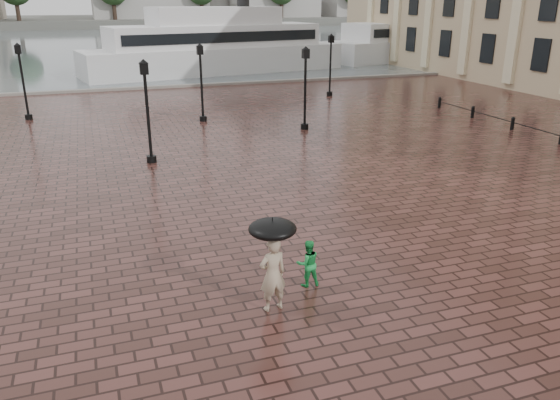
# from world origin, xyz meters

# --- Properties ---
(ground) EXTENTS (300.00, 300.00, 0.00)m
(ground) POSITION_xyz_m (0.00, 0.00, 0.00)
(ground) COLOR #341C17
(ground) RESTS_ON ground
(harbour_water) EXTENTS (240.00, 240.00, 0.00)m
(harbour_water) POSITION_xyz_m (0.00, 92.00, 0.00)
(harbour_water) COLOR #475056
(harbour_water) RESTS_ON ground
(quay_edge) EXTENTS (80.00, 0.60, 0.30)m
(quay_edge) POSITION_xyz_m (0.00, 32.00, 0.00)
(quay_edge) COLOR slate
(quay_edge) RESTS_ON ground
(far_shore) EXTENTS (300.00, 60.00, 2.00)m
(far_shore) POSITION_xyz_m (0.00, 160.00, 1.00)
(far_shore) COLOR #4C4C47
(far_shore) RESTS_ON ground
(street_lamps) EXTENTS (21.44, 14.44, 4.40)m
(street_lamps) POSITION_xyz_m (-1.60, 17.60, 2.33)
(street_lamps) COLOR black
(street_lamps) RESTS_ON ground
(adult_pedestrian) EXTENTS (0.72, 0.52, 1.83)m
(adult_pedestrian) POSITION_xyz_m (-4.76, -3.59, 0.91)
(adult_pedestrian) COLOR tan
(adult_pedestrian) RESTS_ON ground
(child_pedestrian) EXTENTS (0.63, 0.50, 1.25)m
(child_pedestrian) POSITION_xyz_m (-3.55, -2.79, 0.62)
(child_pedestrian) COLOR green
(child_pedestrian) RESTS_ON ground
(ferry_near) EXTENTS (26.72, 10.74, 8.54)m
(ferry_near) POSITION_xyz_m (4.02, 40.61, 2.57)
(ferry_near) COLOR silver
(ferry_near) RESTS_ON ground
(ferry_far) EXTENTS (25.43, 11.44, 8.11)m
(ferry_far) POSITION_xyz_m (30.41, 45.83, 2.44)
(ferry_far) COLOR silver
(ferry_far) RESTS_ON ground
(umbrella) EXTENTS (1.10, 1.10, 1.18)m
(umbrella) POSITION_xyz_m (-4.76, -3.59, 2.07)
(umbrella) COLOR black
(umbrella) RESTS_ON ground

